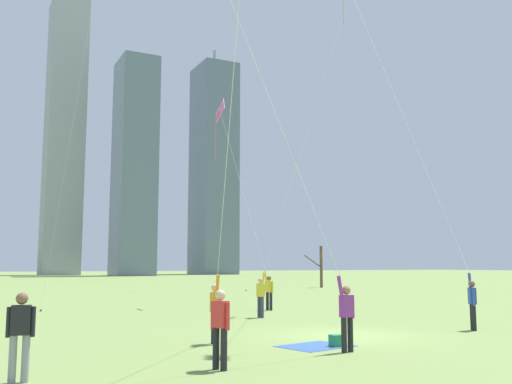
{
  "coord_description": "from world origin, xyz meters",
  "views": [
    {
      "loc": [
        -10.53,
        -14.81,
        2.12
      ],
      "look_at": [
        0.0,
        6.0,
        5.09
      ],
      "focal_mm": 40.46,
      "sensor_mm": 36.0,
      "label": 1
    }
  ],
  "objects_px": {
    "bare_tree_far_right_edge": "(321,265)",
    "kite_flyer_foreground_left_purple": "(283,223)",
    "kite_flyer_far_back_green": "(438,213)",
    "bystander_strolling_midfield": "(220,325)",
    "kite_flyer_midfield_right_white": "(316,233)",
    "kite_flyer_midfield_left_pink": "(254,237)",
    "distant_kite_high_overhead_yellow": "(257,28)",
    "picnic_spot": "(328,343)",
    "bystander_far_off_by_trees": "(20,332)",
    "kite_flyer_midfield_center_red": "(222,220)"
  },
  "relations": [
    {
      "from": "kite_flyer_far_back_green",
      "to": "bystander_strolling_midfield",
      "type": "relative_size",
      "value": 10.59
    },
    {
      "from": "kite_flyer_far_back_green",
      "to": "kite_flyer_midfield_left_pink",
      "type": "xyz_separation_m",
      "value": [
        -2.57,
        9.83,
        -0.52
      ]
    },
    {
      "from": "bystander_strolling_midfield",
      "to": "bare_tree_far_right_edge",
      "type": "relative_size",
      "value": 0.41
    },
    {
      "from": "kite_flyer_midfield_center_red",
      "to": "distant_kite_high_overhead_yellow",
      "type": "xyz_separation_m",
      "value": [
        18.21,
        33.9,
        21.46
      ]
    },
    {
      "from": "kite_flyer_midfield_center_red",
      "to": "distant_kite_high_overhead_yellow",
      "type": "distance_m",
      "value": 44.06
    },
    {
      "from": "kite_flyer_far_back_green",
      "to": "picnic_spot",
      "type": "height_order",
      "value": "kite_flyer_far_back_green"
    },
    {
      "from": "kite_flyer_midfield_left_pink",
      "to": "bystander_strolling_midfield",
      "type": "distance_m",
      "value": 16.76
    },
    {
      "from": "picnic_spot",
      "to": "kite_flyer_far_back_green",
      "type": "bearing_deg",
      "value": 22.27
    },
    {
      "from": "kite_flyer_midfield_right_white",
      "to": "distant_kite_high_overhead_yellow",
      "type": "bearing_deg",
      "value": 65.08
    },
    {
      "from": "kite_flyer_midfield_left_pink",
      "to": "picnic_spot",
      "type": "relative_size",
      "value": 5.46
    },
    {
      "from": "kite_flyer_midfield_center_red",
      "to": "picnic_spot",
      "type": "height_order",
      "value": "kite_flyer_midfield_center_red"
    },
    {
      "from": "kite_flyer_far_back_green",
      "to": "kite_flyer_midfield_left_pink",
      "type": "relative_size",
      "value": 1.51
    },
    {
      "from": "bystander_strolling_midfield",
      "to": "bare_tree_far_right_edge",
      "type": "distance_m",
      "value": 44.63
    },
    {
      "from": "bystander_far_off_by_trees",
      "to": "kite_flyer_midfield_right_white",
      "type": "bearing_deg",
      "value": -0.48
    },
    {
      "from": "kite_flyer_far_back_green",
      "to": "bystander_far_off_by_trees",
      "type": "xyz_separation_m",
      "value": [
        -14.41,
        -4.15,
        -3.13
      ]
    },
    {
      "from": "picnic_spot",
      "to": "bare_tree_far_right_edge",
      "type": "relative_size",
      "value": 0.52
    },
    {
      "from": "distant_kite_high_overhead_yellow",
      "to": "bare_tree_far_right_edge",
      "type": "height_order",
      "value": "distant_kite_high_overhead_yellow"
    },
    {
      "from": "kite_flyer_far_back_green",
      "to": "bystander_strolling_midfield",
      "type": "xyz_separation_m",
      "value": [
        -10.63,
        -4.63,
        -3.13
      ]
    },
    {
      "from": "distant_kite_high_overhead_yellow",
      "to": "kite_flyer_far_back_green",
      "type": "bearing_deg",
      "value": -105.15
    },
    {
      "from": "kite_flyer_midfield_center_red",
      "to": "bare_tree_far_right_edge",
      "type": "relative_size",
      "value": 2.8
    },
    {
      "from": "kite_flyer_foreground_left_purple",
      "to": "picnic_spot",
      "type": "relative_size",
      "value": 10.61
    },
    {
      "from": "kite_flyer_midfield_left_pink",
      "to": "bare_tree_far_right_edge",
      "type": "bearing_deg",
      "value": 50.22
    },
    {
      "from": "kite_flyer_far_back_green",
      "to": "kite_flyer_midfield_center_red",
      "type": "bearing_deg",
      "value": -164.49
    },
    {
      "from": "bare_tree_far_right_edge",
      "to": "kite_flyer_foreground_left_purple",
      "type": "bearing_deg",
      "value": -125.76
    },
    {
      "from": "kite_flyer_midfield_left_pink",
      "to": "bystander_strolling_midfield",
      "type": "height_order",
      "value": "kite_flyer_midfield_left_pink"
    },
    {
      "from": "kite_flyer_foreground_left_purple",
      "to": "bystander_far_off_by_trees",
      "type": "xyz_separation_m",
      "value": [
        -10.42,
        -8.63,
        -2.93
      ]
    },
    {
      "from": "kite_flyer_midfield_center_red",
      "to": "bystander_far_off_by_trees",
      "type": "relative_size",
      "value": 6.9
    },
    {
      "from": "bare_tree_far_right_edge",
      "to": "kite_flyer_midfield_center_red",
      "type": "bearing_deg",
      "value": -126.42
    },
    {
      "from": "bystander_far_off_by_trees",
      "to": "bystander_strolling_midfield",
      "type": "relative_size",
      "value": 1.0
    },
    {
      "from": "kite_flyer_midfield_right_white",
      "to": "picnic_spot",
      "type": "xyz_separation_m",
      "value": [
        1.28,
        1.45,
        -2.79
      ]
    },
    {
      "from": "distant_kite_high_overhead_yellow",
      "to": "bare_tree_far_right_edge",
      "type": "relative_size",
      "value": 7.55
    },
    {
      "from": "kite_flyer_midfield_right_white",
      "to": "kite_flyer_midfield_center_red",
      "type": "distance_m",
      "value": 2.34
    },
    {
      "from": "distant_kite_high_overhead_yellow",
      "to": "bare_tree_far_right_edge",
      "type": "distance_m",
      "value": 23.66
    },
    {
      "from": "kite_flyer_midfield_right_white",
      "to": "bystander_strolling_midfield",
      "type": "distance_m",
      "value": 3.32
    },
    {
      "from": "kite_flyer_midfield_right_white",
      "to": "bystander_strolling_midfield",
      "type": "relative_size",
      "value": 8.91
    },
    {
      "from": "kite_flyer_far_back_green",
      "to": "bystander_strolling_midfield",
      "type": "bearing_deg",
      "value": -156.46
    },
    {
      "from": "picnic_spot",
      "to": "kite_flyer_midfield_center_red",
      "type": "bearing_deg",
      "value": 179.21
    },
    {
      "from": "kite_flyer_midfield_right_white",
      "to": "kite_flyer_midfield_center_red",
      "type": "relative_size",
      "value": 1.29
    },
    {
      "from": "kite_flyer_midfield_left_pink",
      "to": "kite_flyer_midfield_right_white",
      "type": "bearing_deg",
      "value": -111.15
    },
    {
      "from": "kite_flyer_midfield_right_white",
      "to": "kite_flyer_midfield_left_pink",
      "type": "bearing_deg",
      "value": 68.85
    },
    {
      "from": "kite_flyer_foreground_left_purple",
      "to": "bystander_far_off_by_trees",
      "type": "bearing_deg",
      "value": -140.38
    },
    {
      "from": "kite_flyer_foreground_left_purple",
      "to": "kite_flyer_midfield_left_pink",
      "type": "bearing_deg",
      "value": 75.18
    },
    {
      "from": "kite_flyer_midfield_left_pink",
      "to": "distant_kite_high_overhead_yellow",
      "type": "xyz_separation_m",
      "value": [
        11.01,
        21.36,
        21.19
      ]
    },
    {
      "from": "kite_flyer_midfield_center_red",
      "to": "picnic_spot",
      "type": "xyz_separation_m",
      "value": [
        3.05,
        -0.04,
        -3.14
      ]
    },
    {
      "from": "bystander_far_off_by_trees",
      "to": "distant_kite_high_overhead_yellow",
      "type": "bearing_deg",
      "value": 57.11
    },
    {
      "from": "bystander_far_off_by_trees",
      "to": "picnic_spot",
      "type": "xyz_separation_m",
      "value": [
        7.69,
        1.4,
        -0.81
      ]
    },
    {
      "from": "kite_flyer_midfield_left_pink",
      "to": "distant_kite_high_overhead_yellow",
      "type": "bearing_deg",
      "value": 62.72
    },
    {
      "from": "kite_flyer_midfield_left_pink",
      "to": "distant_kite_high_overhead_yellow",
      "type": "relative_size",
      "value": 0.38
    },
    {
      "from": "kite_flyer_foreground_left_purple",
      "to": "bystander_far_off_by_trees",
      "type": "distance_m",
      "value": 13.84
    },
    {
      "from": "bystander_far_off_by_trees",
      "to": "distant_kite_high_overhead_yellow",
      "type": "distance_m",
      "value": 48.35
    }
  ]
}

